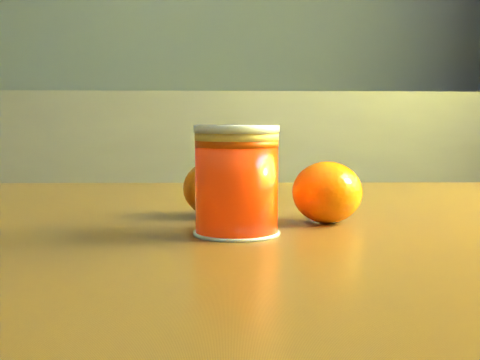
{
  "coord_description": "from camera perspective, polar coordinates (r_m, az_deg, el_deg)",
  "views": [
    {
      "loc": [
        0.71,
        -0.57,
        0.84
      ],
      "look_at": [
        0.75,
        -0.03,
        0.79
      ],
      "focal_mm": 50.0,
      "sensor_mm": 36.0,
      "label": 1
    }
  ],
  "objects": [
    {
      "name": "orange_front",
      "position": [
        0.63,
        -2.12,
        -0.73
      ],
      "size": [
        0.08,
        0.08,
        0.05
      ],
      "primitive_type": "ellipsoid",
      "rotation": [
        0.0,
        0.0,
        0.28
      ],
      "color": "orange",
      "rests_on": "table"
    },
    {
      "name": "juice_glass",
      "position": [
        0.53,
        -0.29,
        -0.08
      ],
      "size": [
        0.07,
        0.07,
        0.09
      ],
      "rotation": [
        0.0,
        0.0,
        0.24
      ],
      "color": "#FF2E05",
      "rests_on": "table"
    },
    {
      "name": "table",
      "position": [
        0.62,
        1.51,
        -12.23
      ],
      "size": [
        1.03,
        0.76,
        0.74
      ],
      "rotation": [
        0.0,
        0.0,
        -0.06
      ],
      "color": "brown",
      "rests_on": "ground"
    },
    {
      "name": "orange_back",
      "position": [
        0.6,
        7.45,
        -1.04
      ],
      "size": [
        0.07,
        0.07,
        0.05
      ],
      "primitive_type": "ellipsoid",
      "rotation": [
        0.0,
        0.0,
        0.07
      ],
      "color": "orange",
      "rests_on": "table"
    }
  ]
}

